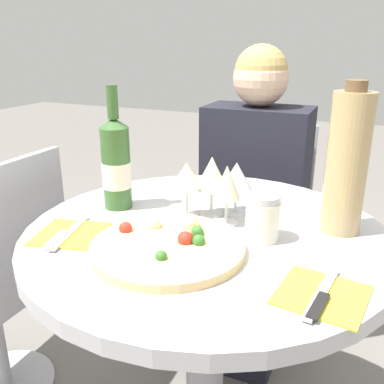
{
  "coord_description": "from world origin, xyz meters",
  "views": [
    {
      "loc": [
        0.35,
        -0.88,
        1.19
      ],
      "look_at": [
        -0.03,
        -0.03,
        0.86
      ],
      "focal_mm": 40.0,
      "sensor_mm": 36.0,
      "label": 1
    }
  ],
  "objects": [
    {
      "name": "place_setting_left",
      "position": [
        -0.28,
        -0.16,
        0.76
      ],
      "size": [
        0.18,
        0.19,
        0.01
      ],
      "color": "yellow",
      "rests_on": "dining_table"
    },
    {
      "name": "wine_bottle",
      "position": [
        -0.28,
        0.04,
        0.88
      ],
      "size": [
        0.08,
        0.08,
        0.33
      ],
      "color": "#38602D",
      "rests_on": "dining_table"
    },
    {
      "name": "tall_carafe",
      "position": [
        0.29,
        0.12,
        0.93
      ],
      "size": [
        0.09,
        0.09,
        0.35
      ],
      "color": "tan",
      "rests_on": "dining_table"
    },
    {
      "name": "wine_glass_back_right",
      "position": [
        0.03,
        0.13,
        0.86
      ],
      "size": [
        0.08,
        0.08,
        0.14
      ],
      "color": "silver",
      "rests_on": "dining_table"
    },
    {
      "name": "sugar_shaker",
      "position": [
        0.14,
        0.0,
        0.81
      ],
      "size": [
        0.08,
        0.08,
        0.11
      ],
      "color": "silver",
      "rests_on": "dining_table"
    },
    {
      "name": "chair_behind_diner",
      "position": [
        -0.07,
        0.75,
        0.42
      ],
      "size": [
        0.39,
        0.39,
        0.87
      ],
      "rotation": [
        0.0,
        0.0,
        3.14
      ],
      "color": "#ADADB2",
      "rests_on": "ground_plane"
    },
    {
      "name": "place_setting_right",
      "position": [
        0.3,
        -0.19,
        0.76
      ],
      "size": [
        0.17,
        0.19,
        0.01
      ],
      "color": "yellow",
      "rests_on": "dining_table"
    },
    {
      "name": "pizza_large",
      "position": [
        -0.03,
        -0.14,
        0.77
      ],
      "size": [
        0.33,
        0.33,
        0.05
      ],
      "color": "#E5C17F",
      "rests_on": "dining_table"
    },
    {
      "name": "wine_glass_center",
      "position": [
        -0.02,
        0.09,
        0.87
      ],
      "size": [
        0.08,
        0.08,
        0.16
      ],
      "color": "silver",
      "rests_on": "dining_table"
    },
    {
      "name": "dining_table",
      "position": [
        0.0,
        0.0,
        0.6
      ],
      "size": [
        0.88,
        0.88,
        0.76
      ],
      "color": "gray",
      "rests_on": "ground_plane"
    },
    {
      "name": "seated_diner",
      "position": [
        -0.07,
        0.61,
        0.53
      ],
      "size": [
        0.39,
        0.45,
        1.18
      ],
      "rotation": [
        0.0,
        0.0,
        3.14
      ],
      "color": "black",
      "rests_on": "ground_plane"
    },
    {
      "name": "chair_empty_side",
      "position": [
        -0.71,
        -0.02,
        0.42
      ],
      "size": [
        0.39,
        0.39,
        0.87
      ],
      "rotation": [
        0.0,
        0.0,
        1.57
      ],
      "color": "#ADADB2",
      "rests_on": "ground_plane"
    },
    {
      "name": "wine_glass_front_right",
      "position": [
        0.03,
        0.05,
        0.87
      ],
      "size": [
        0.07,
        0.07,
        0.15
      ],
      "color": "silver",
      "rests_on": "dining_table"
    },
    {
      "name": "wine_glass_front_left",
      "position": [
        -0.08,
        0.05,
        0.87
      ],
      "size": [
        0.08,
        0.08,
        0.14
      ],
      "color": "silver",
      "rests_on": "dining_table"
    }
  ]
}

